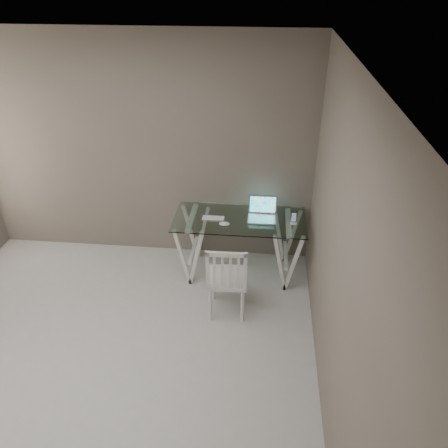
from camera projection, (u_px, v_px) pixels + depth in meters
The scene contains 7 objects.
room at pixel (46, 222), 3.00m from camera, with size 4.50×4.52×2.71m.
desk at pixel (239, 245), 5.14m from camera, with size 1.50×0.70×0.75m.
chair at pixel (227, 278), 4.44m from camera, with size 0.42×0.42×0.89m.
laptop at pixel (262, 213), 4.96m from camera, with size 0.32×0.28×0.23m.
keyboard at pixel (213, 218), 4.96m from camera, with size 0.26×0.11×0.01m, color silver.
mouse at pixel (224, 224), 4.82m from camera, with size 0.12×0.07×0.04m, color silver.
phone_dock at pixel (294, 220), 4.85m from camera, with size 0.07×0.07×0.13m.
Camera 1 is at (1.41, -2.42, 3.26)m, focal length 35.00 mm.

